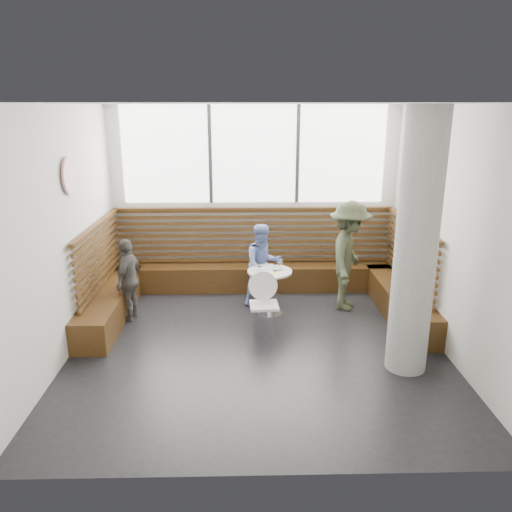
{
  "coord_description": "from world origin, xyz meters",
  "views": [
    {
      "loc": [
        -0.17,
        -6.2,
        3.18
      ],
      "look_at": [
        0.0,
        1.0,
        1.0
      ],
      "focal_mm": 35.0,
      "sensor_mm": 36.0,
      "label": 1
    }
  ],
  "objects_px": {
    "cafe_chair": "(264,298)",
    "adult_man": "(349,256)",
    "concrete_column": "(416,245)",
    "child_left": "(129,279)",
    "cafe_table": "(270,283)",
    "child_back": "(263,265)"
  },
  "relations": [
    {
      "from": "cafe_table",
      "to": "adult_man",
      "type": "distance_m",
      "value": 1.34
    },
    {
      "from": "adult_man",
      "to": "cafe_table",
      "type": "bearing_deg",
      "value": 119.56
    },
    {
      "from": "cafe_chair",
      "to": "child_left",
      "type": "height_order",
      "value": "child_left"
    },
    {
      "from": "concrete_column",
      "to": "child_left",
      "type": "distance_m",
      "value": 4.23
    },
    {
      "from": "child_back",
      "to": "child_left",
      "type": "xyz_separation_m",
      "value": [
        -2.08,
        -0.56,
        -0.04
      ]
    },
    {
      "from": "cafe_table",
      "to": "adult_man",
      "type": "height_order",
      "value": "adult_man"
    },
    {
      "from": "cafe_chair",
      "to": "adult_man",
      "type": "relative_size",
      "value": 0.5
    },
    {
      "from": "cafe_table",
      "to": "concrete_column",
      "type": "bearing_deg",
      "value": -46.84
    },
    {
      "from": "concrete_column",
      "to": "child_back",
      "type": "height_order",
      "value": "concrete_column"
    },
    {
      "from": "cafe_chair",
      "to": "adult_man",
      "type": "distance_m",
      "value": 1.68
    },
    {
      "from": "cafe_table",
      "to": "child_back",
      "type": "xyz_separation_m",
      "value": [
        -0.09,
        0.42,
        0.16
      ]
    },
    {
      "from": "concrete_column",
      "to": "child_left",
      "type": "xyz_separation_m",
      "value": [
        -3.79,
        1.6,
        -0.96
      ]
    },
    {
      "from": "concrete_column",
      "to": "cafe_table",
      "type": "relative_size",
      "value": 4.46
    },
    {
      "from": "child_left",
      "to": "cafe_chair",
      "type": "bearing_deg",
      "value": 86.89
    },
    {
      "from": "child_back",
      "to": "child_left",
      "type": "bearing_deg",
      "value": 176.34
    },
    {
      "from": "cafe_chair",
      "to": "child_left",
      "type": "relative_size",
      "value": 0.69
    },
    {
      "from": "cafe_table",
      "to": "child_left",
      "type": "bearing_deg",
      "value": -176.34
    },
    {
      "from": "cafe_chair",
      "to": "child_back",
      "type": "height_order",
      "value": "child_back"
    },
    {
      "from": "cafe_table",
      "to": "child_left",
      "type": "height_order",
      "value": "child_left"
    },
    {
      "from": "cafe_chair",
      "to": "child_left",
      "type": "xyz_separation_m",
      "value": [
        -2.05,
        0.51,
        0.12
      ]
    },
    {
      "from": "concrete_column",
      "to": "child_back",
      "type": "relative_size",
      "value": 2.36
    },
    {
      "from": "cafe_chair",
      "to": "adult_man",
      "type": "bearing_deg",
      "value": 28.79
    }
  ]
}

